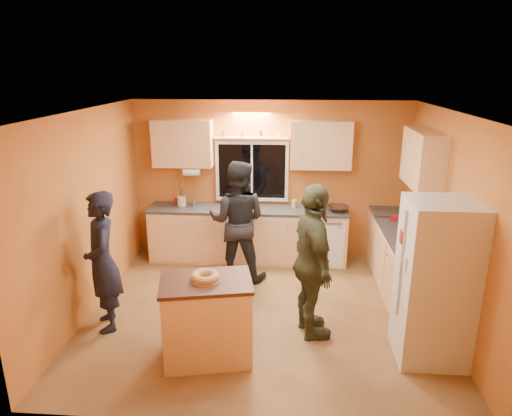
# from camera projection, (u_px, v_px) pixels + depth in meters

# --- Properties ---
(ground) EXTENTS (4.50, 4.50, 0.00)m
(ground) POSITION_uv_depth(u_px,v_px,m) (263.00, 312.00, 6.03)
(ground) COLOR brown
(ground) RESTS_ON ground
(room_shell) EXTENTS (4.54, 4.04, 2.61)m
(room_shell) POSITION_uv_depth(u_px,v_px,m) (274.00, 186.00, 5.93)
(room_shell) COLOR #C47C32
(room_shell) RESTS_ON ground
(back_counter) EXTENTS (4.23, 0.62, 0.90)m
(back_counter) POSITION_uv_depth(u_px,v_px,m) (270.00, 235.00, 7.51)
(back_counter) COLOR #E3A777
(back_counter) RESTS_ON ground
(right_counter) EXTENTS (0.62, 1.84, 0.90)m
(right_counter) POSITION_uv_depth(u_px,v_px,m) (407.00, 269.00, 6.24)
(right_counter) COLOR #E3A777
(right_counter) RESTS_ON ground
(refrigerator) EXTENTS (0.72, 0.70, 1.80)m
(refrigerator) POSITION_uv_depth(u_px,v_px,m) (435.00, 282.00, 4.87)
(refrigerator) COLOR silver
(refrigerator) RESTS_ON ground
(island) EXTENTS (1.08, 0.84, 0.94)m
(island) POSITION_uv_depth(u_px,v_px,m) (207.00, 319.00, 4.96)
(island) COLOR #E3A777
(island) RESTS_ON ground
(bundt_pastry) EXTENTS (0.31, 0.31, 0.09)m
(bundt_pastry) POSITION_uv_depth(u_px,v_px,m) (205.00, 277.00, 4.81)
(bundt_pastry) COLOR tan
(bundt_pastry) RESTS_ON island
(person_left) EXTENTS (0.65, 0.75, 1.73)m
(person_left) POSITION_uv_depth(u_px,v_px,m) (102.00, 262.00, 5.45)
(person_left) COLOR black
(person_left) RESTS_ON ground
(person_center) EXTENTS (0.95, 0.78, 1.82)m
(person_center) POSITION_uv_depth(u_px,v_px,m) (237.00, 221.00, 6.76)
(person_center) COLOR black
(person_center) RESTS_ON ground
(person_right) EXTENTS (0.70, 1.17, 1.87)m
(person_right) POSITION_uv_depth(u_px,v_px,m) (313.00, 263.00, 5.26)
(person_right) COLOR #2F3320
(person_right) RESTS_ON ground
(mixing_bowl) EXTENTS (0.36, 0.36, 0.08)m
(mixing_bowl) POSITION_uv_depth(u_px,v_px,m) (338.00, 208.00, 7.25)
(mixing_bowl) COLOR #321810
(mixing_bowl) RESTS_ON back_counter
(utensil_crock) EXTENTS (0.14, 0.14, 0.17)m
(utensil_crock) POSITION_uv_depth(u_px,v_px,m) (181.00, 201.00, 7.49)
(utensil_crock) COLOR beige
(utensil_crock) RESTS_ON back_counter
(potted_plant) EXTENTS (0.32, 0.30, 0.29)m
(potted_plant) POSITION_uv_depth(u_px,v_px,m) (428.00, 244.00, 5.52)
(potted_plant) COLOR gray
(potted_plant) RESTS_ON right_counter
(red_box) EXTENTS (0.18, 0.15, 0.07)m
(red_box) POSITION_uv_depth(u_px,v_px,m) (396.00, 218.00, 6.81)
(red_box) COLOR maroon
(red_box) RESTS_ON right_counter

